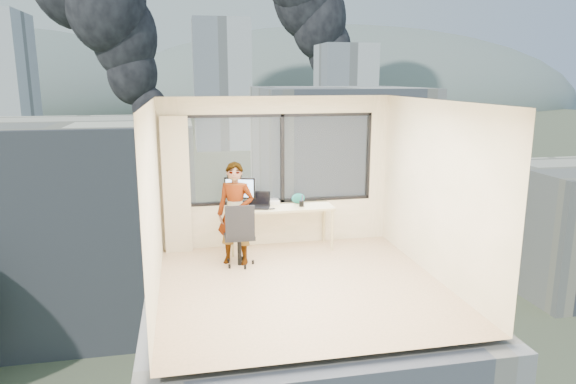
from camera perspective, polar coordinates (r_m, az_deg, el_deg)
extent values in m
cube|color=#DCB28F|center=(7.55, 1.53, -10.18)|extent=(4.00, 4.00, 0.01)
cube|color=white|center=(6.98, 1.66, 9.93)|extent=(4.00, 4.00, 0.01)
cube|color=beige|center=(5.29, 6.50, -5.33)|extent=(4.00, 0.01, 2.60)
cube|color=beige|center=(6.99, -14.60, -1.25)|extent=(0.01, 4.00, 2.60)
cube|color=beige|center=(7.84, 15.98, 0.15)|extent=(0.01, 4.00, 2.60)
cube|color=beige|center=(8.85, -12.14, 0.73)|extent=(0.45, 0.14, 2.30)
cube|color=beige|center=(8.96, -0.84, -3.94)|extent=(1.80, 0.60, 0.75)
imported|color=#2D2D33|center=(8.21, -5.77, -2.37)|extent=(0.69, 0.58, 1.63)
cube|color=white|center=(9.08, -1.88, -1.06)|extent=(0.28, 0.24, 0.07)
cube|color=black|center=(8.70, -1.79, -1.85)|extent=(0.12, 0.08, 0.01)
cylinder|color=black|center=(8.86, 1.50, -1.28)|extent=(0.10, 0.10, 0.10)
ellipsoid|color=#0C4D41|center=(9.07, 1.12, -0.70)|extent=(0.26, 0.18, 0.18)
cube|color=#515B3D|center=(127.92, -10.70, 4.72)|extent=(400.00, 400.00, 0.04)
cube|color=#F5EECD|center=(38.82, -22.11, -3.21)|extent=(16.00, 12.00, 14.00)
cube|color=silver|center=(47.64, 5.31, 1.70)|extent=(14.00, 13.00, 16.00)
cube|color=silver|center=(127.16, -7.30, 11.58)|extent=(13.00, 13.00, 30.00)
cube|color=silver|center=(154.05, 6.25, 11.01)|extent=(15.00, 15.00, 26.00)
ellipsoid|color=slate|center=(342.63, 5.88, 9.64)|extent=(300.00, 220.00, 96.00)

